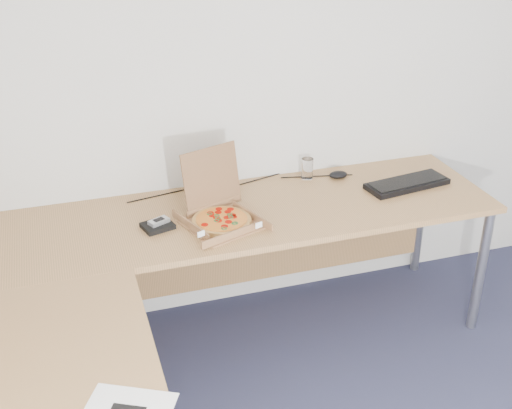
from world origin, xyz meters
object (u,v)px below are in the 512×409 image
object	(u,v)px
desk	(192,275)
drinking_glass	(307,168)
wallet	(158,226)
pizza_box	(221,216)
keyboard	(407,184)

from	to	relation	value
desk	drinking_glass	size ratio (longest dim) A/B	22.92
desk	wallet	world-z (taller)	wallet
pizza_box	wallet	world-z (taller)	pizza_box
keyboard	desk	bearing A→B (deg)	-168.70
drinking_glass	wallet	size ratio (longest dim) A/B	0.82
desk	pizza_box	xyz separation A→B (m)	(0.21, 0.34, 0.07)
drinking_glass	wallet	distance (m)	0.90
desk	drinking_glass	distance (m)	1.04
desk	keyboard	distance (m)	1.31
pizza_box	drinking_glass	world-z (taller)	pizza_box
wallet	keyboard	bearing A→B (deg)	-13.25
desk	pizza_box	bearing A→B (deg)	57.88
keyboard	wallet	size ratio (longest dim) A/B	3.30
drinking_glass	wallet	xyz separation A→B (m)	(-0.85, -0.30, -0.04)
desk	pizza_box	distance (m)	0.41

